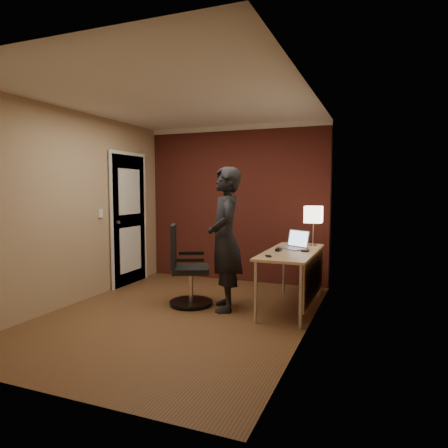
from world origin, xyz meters
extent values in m
plane|color=brown|center=(0.00, 0.00, 0.00)|extent=(4.00, 4.00, 0.00)
plane|color=white|center=(0.00, 0.00, 2.50)|extent=(4.00, 4.00, 0.00)
plane|color=tan|center=(0.00, 2.00, 1.25)|extent=(3.00, 0.00, 3.00)
plane|color=tan|center=(0.00, -2.00, 1.25)|extent=(3.00, 0.00, 3.00)
plane|color=tan|center=(-1.50, 0.00, 1.25)|extent=(0.00, 4.00, 4.00)
plane|color=tan|center=(1.50, 0.00, 1.25)|extent=(0.00, 4.00, 4.00)
cube|color=maroon|center=(0.00, 1.97, 1.25)|extent=(2.98, 0.06, 2.50)
cube|color=silver|center=(0.00, 1.96, 2.46)|extent=(3.00, 0.08, 0.08)
cube|color=silver|center=(0.00, -1.96, 2.46)|extent=(3.00, 0.08, 0.08)
cube|color=silver|center=(-1.46, 0.00, 2.46)|extent=(0.08, 4.00, 0.08)
cube|color=silver|center=(1.46, 0.00, 2.46)|extent=(0.08, 4.00, 0.08)
cube|color=silver|center=(-1.48, 1.10, 1.00)|extent=(0.05, 0.82, 2.02)
cube|color=silver|center=(-1.46, 1.10, 1.00)|extent=(0.02, 0.92, 2.12)
cylinder|color=silver|center=(-1.43, 0.77, 1.00)|extent=(0.05, 0.05, 0.05)
cube|color=silver|center=(-1.49, 0.45, 1.15)|extent=(0.02, 0.08, 0.12)
cube|color=tan|center=(1.18, 0.72, 0.71)|extent=(0.60, 1.50, 0.03)
cube|color=tan|center=(1.46, 0.72, 0.43)|extent=(0.02, 1.38, 0.54)
cylinder|color=silver|center=(0.93, 0.03, 0.35)|extent=(0.04, 0.04, 0.70)
cylinder|color=silver|center=(0.93, 1.41, 0.35)|extent=(0.04, 0.04, 0.70)
cylinder|color=silver|center=(1.43, 0.03, 0.35)|extent=(0.04, 0.04, 0.70)
cylinder|color=silver|center=(1.43, 1.41, 0.35)|extent=(0.04, 0.04, 0.70)
cube|color=silver|center=(1.36, 1.24, 0.74)|extent=(0.11, 0.11, 0.01)
cylinder|color=silver|center=(1.36, 1.24, 0.90)|extent=(0.01, 0.01, 0.30)
cube|color=white|center=(1.36, 1.24, 1.16)|extent=(0.22, 0.22, 0.22)
cube|color=silver|center=(1.15, 0.89, 0.74)|extent=(0.40, 0.36, 0.01)
cube|color=silver|center=(1.21, 0.99, 0.85)|extent=(0.31, 0.21, 0.22)
cube|color=#B2CCF2|center=(1.21, 0.98, 0.85)|extent=(0.28, 0.19, 0.19)
cube|color=gray|center=(1.15, 0.88, 0.75)|extent=(0.31, 0.25, 0.00)
cube|color=black|center=(1.04, 0.64, 0.75)|extent=(0.07, 0.10, 0.03)
cube|color=black|center=(1.03, 0.21, 0.73)|extent=(0.10, 0.13, 0.01)
cube|color=black|center=(1.35, 0.74, 0.74)|extent=(0.10, 0.12, 0.02)
cylinder|color=black|center=(-0.04, 0.40, 0.04)|extent=(0.55, 0.55, 0.03)
cylinder|color=silver|center=(-0.04, 0.40, 0.25)|extent=(0.06, 0.06, 0.42)
cube|color=black|center=(-0.04, 0.40, 0.47)|extent=(0.60, 0.60, 0.07)
cube|color=black|center=(-0.24, 0.30, 0.77)|extent=(0.22, 0.40, 0.54)
cube|color=black|center=(-0.15, 0.63, 0.63)|extent=(0.33, 0.19, 0.04)
cube|color=black|center=(0.06, 0.16, 0.63)|extent=(0.33, 0.19, 0.04)
imported|color=black|center=(0.43, 0.40, 0.88)|extent=(0.65, 0.76, 1.76)
camera|label=1|loc=(2.20, -4.12, 1.49)|focal=32.00mm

